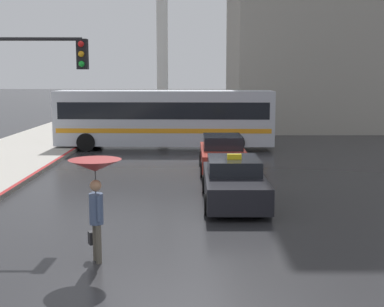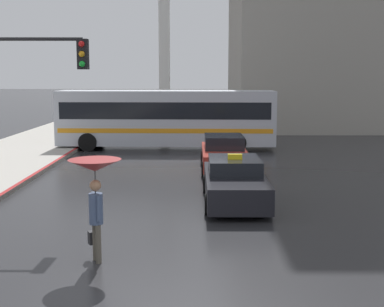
# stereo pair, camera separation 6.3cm
# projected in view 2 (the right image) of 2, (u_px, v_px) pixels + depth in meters

# --- Properties ---
(ground_plane) EXTENTS (300.00, 300.00, 0.00)m
(ground_plane) POSITION_uv_depth(u_px,v_px,m) (157.00, 303.00, 9.29)
(ground_plane) COLOR #262628
(taxi) EXTENTS (1.91, 4.73, 1.53)m
(taxi) POSITION_uv_depth(u_px,v_px,m) (235.00, 182.00, 16.61)
(taxi) COLOR black
(taxi) RESTS_ON ground_plane
(sedan_red) EXTENTS (1.91, 4.73, 1.44)m
(sedan_red) POSITION_uv_depth(u_px,v_px,m) (224.00, 154.00, 22.29)
(sedan_red) COLOR #A52D23
(sedan_red) RESTS_ON ground_plane
(city_bus) EXTENTS (11.58, 2.91, 3.13)m
(city_bus) POSITION_uv_depth(u_px,v_px,m) (166.00, 117.00, 28.70)
(city_bus) COLOR #B2B7C1
(city_bus) RESTS_ON ground_plane
(pedestrian_with_umbrella) EXTENTS (1.10, 1.10, 2.20)m
(pedestrian_with_umbrella) POSITION_uv_depth(u_px,v_px,m) (95.00, 178.00, 11.12)
(pedestrian_with_umbrella) COLOR #4C473D
(pedestrian_with_umbrella) RESTS_ON ground_plane
(traffic_light) EXTENTS (4.14, 0.38, 5.19)m
(traffic_light) POSITION_uv_depth(u_px,v_px,m) (2.00, 85.00, 14.38)
(traffic_light) COLOR black
(traffic_light) RESTS_ON ground_plane
(monument_cross) EXTENTS (6.80, 0.90, 15.46)m
(monument_cross) POSITION_uv_depth(u_px,v_px,m) (164.00, 18.00, 45.09)
(monument_cross) COLOR white
(monument_cross) RESTS_ON ground_plane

